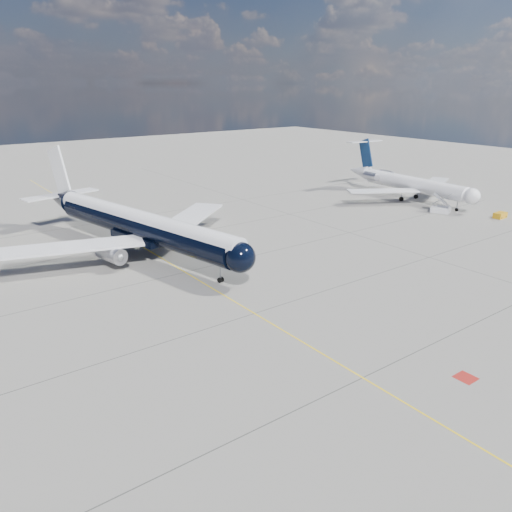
# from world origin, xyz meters

# --- Properties ---
(ground) EXTENTS (320.00, 320.00, 0.00)m
(ground) POSITION_xyz_m (0.00, 30.00, 0.00)
(ground) COLOR gray
(ground) RESTS_ON ground
(taxiway_centerline) EXTENTS (0.16, 160.00, 0.01)m
(taxiway_centerline) POSITION_xyz_m (0.00, 25.00, 0.00)
(taxiway_centerline) COLOR yellow
(taxiway_centerline) RESTS_ON ground
(red_marking) EXTENTS (1.60, 1.60, 0.01)m
(red_marking) POSITION_xyz_m (6.80, -10.00, 0.00)
(red_marking) COLOR maroon
(red_marking) RESTS_ON ground
(main_airliner) EXTENTS (37.62, 46.36, 13.48)m
(main_airliner) POSITION_xyz_m (-1.54, 36.08, 4.18)
(main_airliner) COLOR black
(main_airliner) RESTS_ON ground
(regional_jet) EXTENTS (29.17, 33.56, 11.36)m
(regional_jet) POSITION_xyz_m (57.55, 35.59, 3.59)
(regional_jet) COLOR white
(regional_jet) RESTS_ON ground
(boarding_stair) EXTENTS (3.71, 4.06, 3.63)m
(boarding_stair) POSITION_xyz_m (53.63, 24.34, 0.67)
(boarding_stair) COLOR white
(boarding_stair) RESTS_ON ground
(service_tug) EXTENTS (2.63, 1.60, 1.01)m
(service_tug) POSITION_xyz_m (58.55, 15.53, 0.49)
(service_tug) COLOR orange
(service_tug) RESTS_ON ground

